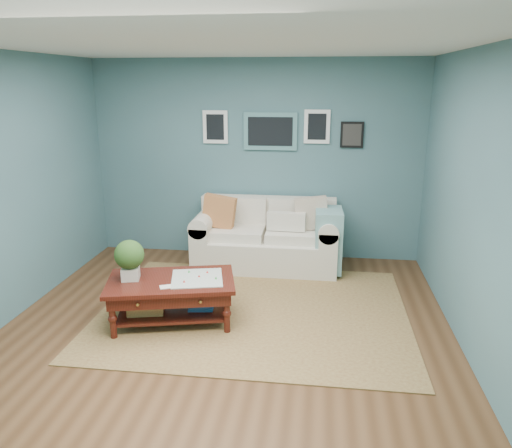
# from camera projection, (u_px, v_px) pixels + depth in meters

# --- Properties ---
(room_shell) EXTENTS (5.00, 5.02, 2.70)m
(room_shell) POSITION_uv_depth(u_px,v_px,m) (221.00, 200.00, 4.51)
(room_shell) COLOR brown
(room_shell) RESTS_ON ground
(area_rug) EXTENTS (3.26, 2.61, 0.01)m
(area_rug) POSITION_uv_depth(u_px,v_px,m) (254.00, 311.00, 5.39)
(area_rug) COLOR brown
(area_rug) RESTS_ON ground
(loveseat) EXTENTS (1.92, 0.87, 0.99)m
(loveseat) POSITION_uv_depth(u_px,v_px,m) (272.00, 237.00, 6.61)
(loveseat) COLOR beige
(loveseat) RESTS_ON ground
(coffee_table) EXTENTS (1.40, 1.01, 0.88)m
(coffee_table) POSITION_uv_depth(u_px,v_px,m) (165.00, 287.00, 5.04)
(coffee_table) COLOR #39130A
(coffee_table) RESTS_ON ground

